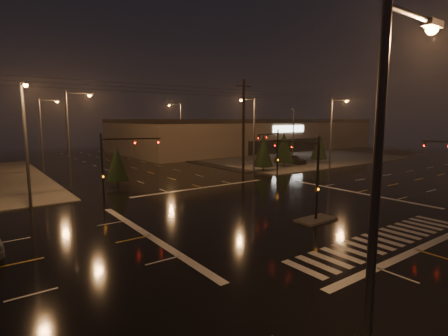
# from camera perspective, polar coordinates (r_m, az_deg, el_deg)

# --- Properties ---
(ground) EXTENTS (140.00, 140.00, 0.00)m
(ground) POSITION_cam_1_polar(r_m,az_deg,el_deg) (28.65, 8.51, -6.66)
(ground) COLOR black
(ground) RESTS_ON ground
(sidewalk_ne) EXTENTS (36.00, 36.00, 0.12)m
(sidewalk_ne) POSITION_cam_1_polar(r_m,az_deg,el_deg) (70.52, 8.76, 2.07)
(sidewalk_ne) COLOR #474540
(sidewalk_ne) RESTS_ON ground
(median_island) EXTENTS (3.00, 1.60, 0.15)m
(median_island) POSITION_cam_1_polar(r_m,az_deg,el_deg) (26.05, 14.77, -8.16)
(median_island) COLOR #474540
(median_island) RESTS_ON ground
(crosswalk) EXTENTS (15.00, 2.60, 0.01)m
(crosswalk) POSITION_cam_1_polar(r_m,az_deg,el_deg) (23.41, 24.45, -10.65)
(crosswalk) COLOR beige
(crosswalk) RESTS_ON ground
(stop_bar_near) EXTENTS (16.00, 0.50, 0.01)m
(stop_bar_near) POSITION_cam_1_polar(r_m,az_deg,el_deg) (22.57, 28.95, -11.63)
(stop_bar_near) COLOR beige
(stop_bar_near) RESTS_ON ground
(stop_bar_far) EXTENTS (16.00, 0.50, 0.01)m
(stop_bar_far) POSITION_cam_1_polar(r_m,az_deg,el_deg) (37.07, -3.53, -3.23)
(stop_bar_far) COLOR beige
(stop_bar_far) RESTS_ON ground
(parking_lot) EXTENTS (50.00, 24.00, 0.08)m
(parking_lot) POSITION_cam_1_polar(r_m,az_deg,el_deg) (72.80, 12.66, 2.13)
(parking_lot) COLOR black
(parking_lot) RESTS_ON ground
(retail_building) EXTENTS (60.20, 28.30, 7.20)m
(retail_building) POSITION_cam_1_polar(r_m,az_deg,el_deg) (85.42, 3.60, 5.70)
(retail_building) COLOR #716150
(retail_building) RESTS_ON ground
(signal_mast_median) EXTENTS (0.25, 4.59, 6.00)m
(signal_mast_median) POSITION_cam_1_polar(r_m,az_deg,el_deg) (25.88, 13.46, 0.11)
(signal_mast_median) COLOR black
(signal_mast_median) RESTS_ON ground
(signal_mast_ne) EXTENTS (4.84, 1.86, 6.00)m
(signal_mast_ne) POSITION_cam_1_polar(r_m,az_deg,el_deg) (41.76, 8.13, 3.22)
(signal_mast_ne) COLOR black
(signal_mast_ne) RESTS_ON ground
(signal_mast_nw) EXTENTS (4.84, 1.86, 6.00)m
(signal_mast_nw) POSITION_cam_1_polar(r_m,az_deg,el_deg) (31.62, -17.37, 1.43)
(signal_mast_nw) COLOR black
(signal_mast_nw) RESTS_ON ground
(streetlight_0) EXTENTS (2.77, 0.32, 10.00)m
(streetlight_0) POSITION_cam_1_polar(r_m,az_deg,el_deg) (9.69, 24.60, -1.00)
(streetlight_0) COLOR #38383A
(streetlight_0) RESTS_ON ground
(streetlight_1) EXTENTS (2.77, 0.32, 10.00)m
(streetlight_1) POSITION_cam_1_polar(r_m,az_deg,el_deg) (38.59, -23.69, 5.24)
(streetlight_1) COLOR #38383A
(streetlight_1) RESTS_ON ground
(streetlight_2) EXTENTS (2.77, 0.32, 10.00)m
(streetlight_2) POSITION_cam_1_polar(r_m,az_deg,el_deg) (54.32, -27.41, 5.61)
(streetlight_2) COLOR #38383A
(streetlight_2) RESTS_ON ground
(streetlight_3) EXTENTS (2.77, 0.32, 10.00)m
(streetlight_3) POSITION_cam_1_polar(r_m,az_deg,el_deg) (47.10, 4.66, 6.25)
(streetlight_3) COLOR #38383A
(streetlight_3) RESTS_ON ground
(streetlight_4) EXTENTS (2.77, 0.32, 10.00)m
(streetlight_4) POSITION_cam_1_polar(r_m,az_deg,el_deg) (63.60, -7.28, 6.65)
(streetlight_4) COLOR #38383A
(streetlight_4) RESTS_ON ground
(streetlight_5) EXTENTS (0.32, 2.77, 10.00)m
(streetlight_5) POSITION_cam_1_polar(r_m,az_deg,el_deg) (31.07, -29.61, 4.37)
(streetlight_5) COLOR #38383A
(streetlight_5) RESTS_ON ground
(streetlight_6) EXTENTS (0.32, 2.77, 10.00)m
(streetlight_6) POSITION_cam_1_polar(r_m,az_deg,el_deg) (51.78, 17.37, 6.07)
(streetlight_6) COLOR #38383A
(streetlight_6) RESTS_ON ground
(utility_pole_1) EXTENTS (2.20, 0.32, 12.00)m
(utility_pole_1) POSITION_cam_1_polar(r_m,az_deg,el_deg) (43.51, 3.20, 6.56)
(utility_pole_1) COLOR black
(utility_pole_1) RESTS_ON ground
(utility_pole_2) EXTENTS (2.20, 0.32, 12.00)m
(utility_pole_2) POSITION_cam_1_polar(r_m,az_deg,el_deg) (66.69, 23.69, 6.39)
(utility_pole_2) COLOR black
(utility_pole_2) RESTS_ON ground
(conifer_0) EXTENTS (2.76, 2.76, 5.02)m
(conifer_0) POSITION_cam_1_polar(r_m,az_deg,el_deg) (48.49, 6.43, 2.79)
(conifer_0) COLOR black
(conifer_0) RESTS_ON ground
(conifer_1) EXTENTS (2.93, 2.93, 5.28)m
(conifer_1) POSITION_cam_1_polar(r_m,az_deg,el_deg) (53.51, 9.74, 3.35)
(conifer_1) COLOR black
(conifer_1) RESTS_ON ground
(conifer_2) EXTENTS (2.71, 2.71, 4.94)m
(conifer_2) POSITION_cam_1_polar(r_m,az_deg,el_deg) (59.43, 15.29, 3.46)
(conifer_2) COLOR black
(conifer_2) RESTS_ON ground
(conifer_3) EXTENTS (2.38, 2.38, 4.41)m
(conifer_3) POSITION_cam_1_polar(r_m,az_deg,el_deg) (38.74, -17.07, 0.74)
(conifer_3) COLOR black
(conifer_3) RESTS_ON ground
(car_parked) EXTENTS (2.23, 4.83, 1.60)m
(car_parked) POSITION_cam_1_polar(r_m,az_deg,el_deg) (57.29, 11.13, 1.41)
(car_parked) COLOR black
(car_parked) RESTS_ON ground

